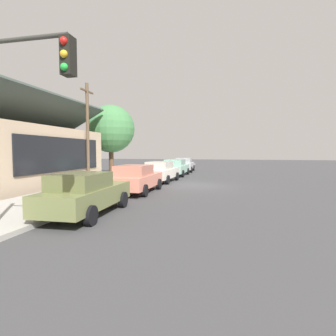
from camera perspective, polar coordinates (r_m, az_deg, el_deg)
name	(u,v)px	position (r m, az deg, el deg)	size (l,w,h in m)	color
ground_plane	(194,186)	(18.78, 5.51, -3.72)	(120.00, 120.00, 0.00)	#424244
sidewalk_curb	(118,182)	(20.23, -10.45, -3.01)	(60.00, 4.20, 0.16)	#B2AFA8
car_olive	(86,193)	(10.53, -16.92, -5.11)	(4.70, 2.04, 1.59)	olive
car_coral	(136,178)	(15.60, -6.73, -2.20)	(4.66, 2.12, 1.59)	#EA8C75
car_ivory	(161,171)	(20.81, -1.54, -0.74)	(4.53, 2.21, 1.59)	silver
car_seafoam	(176,167)	(26.14, 1.63, 0.14)	(4.78, 2.13, 1.59)	#9ED1BC
car_silver	(184,165)	(31.64, 3.48, 0.73)	(4.86, 2.23, 1.59)	silver
storefront_building	(17,155)	(21.42, -29.21, 2.41)	(11.49, 7.57, 6.00)	#CCB293
shade_tree	(111,129)	(26.50, -11.94, 8.03)	(4.50, 4.50, 6.75)	brown
traffic_light_main	(7,101)	(7.17, -30.80, 12.02)	(0.37, 2.79, 5.20)	#383833
utility_pole_wooden	(88,131)	(21.65, -16.57, 7.53)	(1.80, 0.24, 7.50)	brown
fire_hydrant_red	(167,168)	(29.37, -0.19, -0.10)	(0.22, 0.22, 0.71)	red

